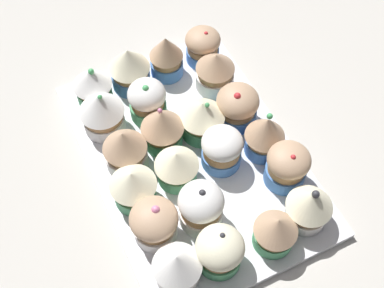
{
  "coord_description": "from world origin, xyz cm",
  "views": [
    {
      "loc": [
        35.06,
        -16.89,
        65.45
      ],
      "look_at": [
        0.0,
        0.0,
        4.2
      ],
      "focal_mm": 47.96,
      "sensor_mm": 36.0,
      "label": 1
    }
  ],
  "objects": [
    {
      "name": "ground_plane",
      "position": [
        0.0,
        0.0,
        -1.5
      ],
      "size": [
        180.0,
        180.0,
        3.0
      ],
      "primitive_type": "cube",
      "color": "beige"
    },
    {
      "name": "baking_tray",
      "position": [
        0.0,
        0.0,
        0.6
      ],
      "size": [
        41.34,
        28.6,
        1.2
      ],
      "color": "silver",
      "rests_on": "ground_plane"
    },
    {
      "name": "cupcake_0",
      "position": [
        -15.61,
        -9.19,
        4.8
      ],
      "size": [
        5.98,
        5.98,
        7.18
      ],
      "color": "#4C9E6B",
      "rests_on": "baking_tray"
    },
    {
      "name": "cupcake_1",
      "position": [
        -10.23,
        -9.66,
        5.15
      ],
      "size": [
        6.71,
        6.71,
        7.8
      ],
      "color": "white",
      "rests_on": "baking_tray"
    },
    {
      "name": "cupcake_2",
      "position": [
        -2.77,
        -8.98,
        5.12
      ],
      "size": [
        6.24,
        6.24,
        7.72
      ],
      "color": "white",
      "rests_on": "baking_tray"
    },
    {
      "name": "cupcake_3",
      "position": [
        2.94,
        -10.11,
        4.87
      ],
      "size": [
        6.45,
        6.45,
        6.92
      ],
      "color": "#4C9E6B",
      "rests_on": "baking_tray"
    },
    {
      "name": "cupcake_4",
      "position": [
        8.91,
        -9.65,
        4.56
      ],
      "size": [
        6.34,
        6.34,
        6.79
      ],
      "color": "white",
      "rests_on": "baking_tray"
    },
    {
      "name": "cupcake_5",
      "position": [
        15.48,
        -9.48,
        4.83
      ],
      "size": [
        6.26,
        6.26,
        6.87
      ],
      "color": "white",
      "rests_on": "baking_tray"
    },
    {
      "name": "cupcake_6",
      "position": [
        -16.15,
        -2.92,
        5.25
      ],
      "size": [
        6.39,
        6.39,
        7.87
      ],
      "color": "#477AC6",
      "rests_on": "baking_tray"
    },
    {
      "name": "cupcake_7",
      "position": [
        -9.54,
        -2.78,
        4.72
      ],
      "size": [
        5.72,
        5.72,
        7.3
      ],
      "color": "#4C9E6B",
      "rests_on": "baking_tray"
    },
    {
      "name": "cupcake_8",
      "position": [
        -3.8,
        -2.86,
        5.17
      ],
      "size": [
        6.26,
        6.26,
        7.73
      ],
      "color": "#4C9E6B",
      "rests_on": "baking_tray"
    },
    {
      "name": "cupcake_9",
      "position": [
        2.47,
        -3.52,
        4.6
      ],
      "size": [
        6.23,
        6.23,
        6.43
      ],
      "color": "#4C9E6B",
      "rests_on": "baking_tray"
    },
    {
      "name": "cupcake_10",
      "position": [
        9.63,
        -3.36,
        5.0
      ],
      "size": [
        6.04,
        6.04,
        7.78
      ],
      "color": "white",
      "rests_on": "baking_tray"
    },
    {
      "name": "cupcake_11",
      "position": [
        15.87,
        -3.82,
        4.56
      ],
      "size": [
        6.19,
        6.19,
        6.8
      ],
      "color": "#4C9E6B",
      "rests_on": "baking_tray"
    },
    {
      "name": "cupcake_12",
      "position": [
        -15.94,
        3.19,
        5.18
      ],
      "size": [
        5.32,
        5.32,
        7.83
      ],
      "color": "#477AC6",
      "rests_on": "baking_tray"
    },
    {
      "name": "cupcake_13",
      "position": [
        -3.11,
        3.14,
        4.83
      ],
      "size": [
        6.68,
        6.68,
        7.18
      ],
      "color": "#4C9E6B",
      "rests_on": "baking_tray"
    },
    {
      "name": "cupcake_14",
      "position": [
        2.74,
        3.32,
        4.59
      ],
      "size": [
        5.87,
        5.87,
        6.65
      ],
      "color": "#477AC6",
      "rests_on": "baking_tray"
    },
    {
      "name": "cupcake_15",
      "position": [
        16.59,
        3.81,
        4.6
      ],
      "size": [
        5.75,
        5.75,
        6.56
      ],
      "color": "#4C9E6B",
      "rests_on": "baking_tray"
    },
    {
      "name": "cupcake_16",
      "position": [
        -16.1,
        9.67,
        4.36
      ],
      "size": [
        5.71,
        5.71,
        6.34
      ],
      "color": "#477AC6",
      "rests_on": "baking_tray"
    },
    {
      "name": "cupcake_17",
      "position": [
        -10.22,
        8.9,
        4.81
      ],
      "size": [
        6.06,
        6.06,
        7.17
      ],
      "color": "white",
      "rests_on": "baking_tray"
    },
    {
      "name": "cupcake_18",
      "position": [
        -2.91,
        8.83,
        4.57
      ],
      "size": [
        6.34,
        6.34,
        7.02
      ],
      "color": "#477AC6",
      "rests_on": "baking_tray"
    },
    {
      "name": "cupcake_19",
      "position": [
        3.68,
        9.65,
        5.31
      ],
      "size": [
        5.76,
        5.76,
        8.08
      ],
      "color": "#477AC6",
      "rests_on": "baking_tray"
    },
    {
      "name": "cupcake_20",
      "position": [
        9.14,
        10.06,
        4.72
      ],
      "size": [
        6.02,
        6.02,
        7.1
      ],
      "color": "#477AC6",
      "rests_on": "baking_tray"
    },
    {
      "name": "cupcake_21",
      "position": [
        15.67,
        9.37,
        5.05
      ],
      "size": [
        6.19,
        6.19,
        7.58
      ],
      "color": "white",
      "rests_on": "baking_tray"
    }
  ]
}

